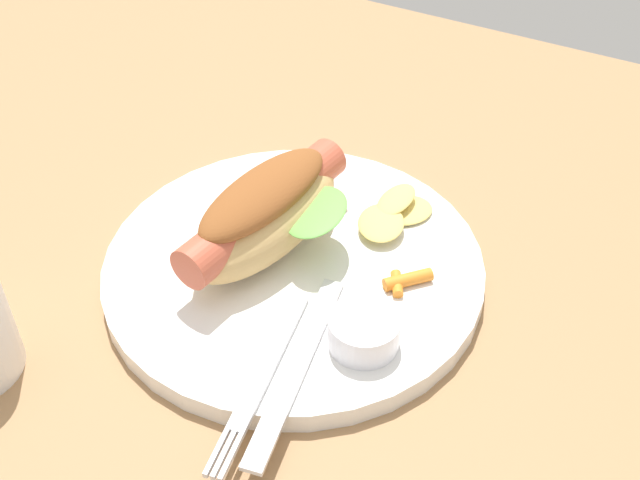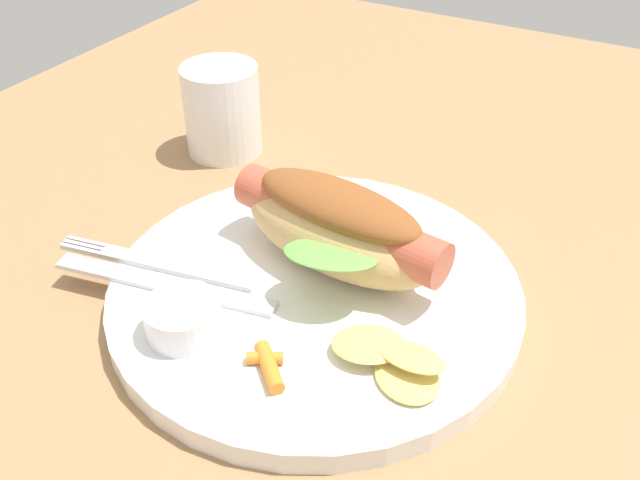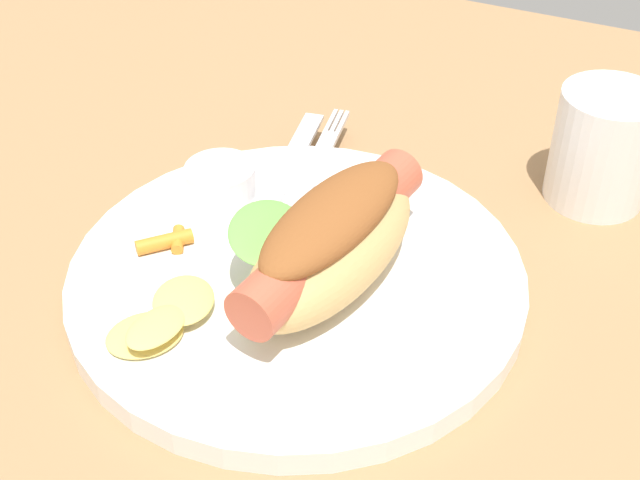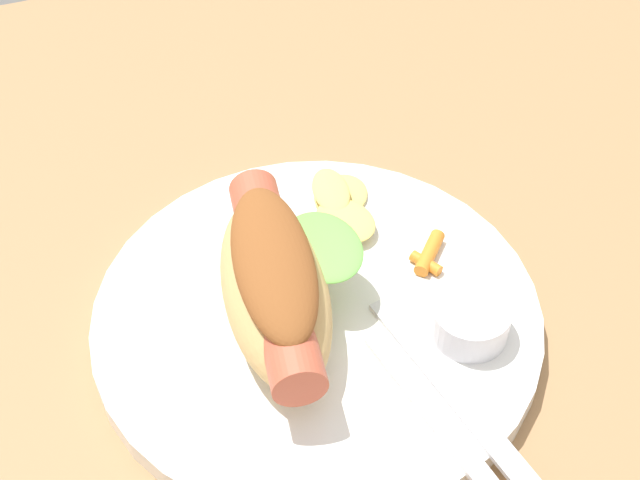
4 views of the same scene
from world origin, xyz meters
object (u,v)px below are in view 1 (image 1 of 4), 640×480
sauce_ramekin (364,332)px  carrot_garnish (405,281)px  hot_dog (266,212)px  chips_pile (394,212)px  knife (297,367)px  fork (263,375)px  plate (294,268)px

sauce_ramekin → carrot_garnish: sauce_ramekin is taller
sauce_ramekin → carrot_garnish: (0.18, 6.19, -0.68)cm
hot_dog → carrot_garnish: 10.97cm
sauce_ramekin → chips_pile: size_ratio=0.56×
sauce_ramekin → carrot_garnish: size_ratio=1.38×
knife → chips_pile: (-0.74, 16.33, 0.47)cm
fork → chips_pile: chips_pile is taller
sauce_ramekin → knife: (-2.76, -3.90, -0.94)cm
chips_pile → hot_dog: bearing=-133.1°
hot_dog → knife: bearing=48.3°
plate → fork: 10.86cm
plate → chips_pile: (4.44, 7.71, 1.45)cm
plate → sauce_ramekin: (7.94, -4.72, 1.92)cm
sauce_ramekin → fork: sauce_ramekin is taller
hot_dog → chips_pile: bearing=145.0°
chips_pile → knife: bearing=-87.4°
knife → chips_pile: bearing=172.1°
knife → carrot_garnish: bearing=153.3°
plate → fork: bearing=-70.4°
hot_dog → fork: hot_dog is taller
hot_dog → fork: 12.56cm
plate → chips_pile: 9.01cm
plate → hot_dog: bearing=171.0°
sauce_ramekin → hot_dog: bearing=153.8°
plate → carrot_garnish: 8.35cm
plate → hot_dog: (-2.42, 0.38, 4.06)cm
knife → carrot_garnish: size_ratio=4.69×
plate → carrot_garnish: bearing=10.3°
knife → plate: bearing=-159.5°
sauce_ramekin → carrot_garnish: 6.23cm
plate → carrot_garnish: carrot_garnish is taller
plate → knife: bearing=-59.0°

